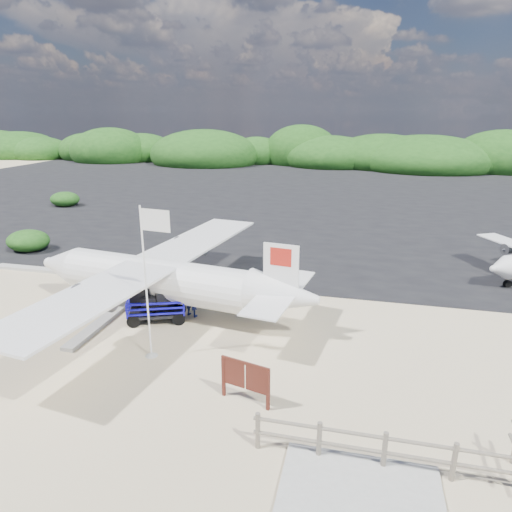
{
  "coord_description": "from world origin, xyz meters",
  "views": [
    {
      "loc": [
        5.12,
        -14.06,
        7.99
      ],
      "look_at": [
        0.81,
        4.01,
        2.01
      ],
      "focal_mm": 32.0,
      "sensor_mm": 36.0,
      "label": 1
    }
  ],
  "objects_px": {
    "flagpole": "(152,356)",
    "crew_b": "(239,293)",
    "aircraft_small": "(207,189)",
    "crew_a": "(191,294)",
    "aircraft_large": "(436,226)",
    "baggage_cart": "(158,321)",
    "signboard": "(245,402)"
  },
  "relations": [
    {
      "from": "baggage_cart",
      "to": "flagpole",
      "type": "relative_size",
      "value": 0.46
    },
    {
      "from": "signboard",
      "to": "crew_a",
      "type": "xyz_separation_m",
      "value": [
        -3.57,
        5.06,
        0.93
      ]
    },
    {
      "from": "signboard",
      "to": "crew_b",
      "type": "xyz_separation_m",
      "value": [
        -1.84,
        5.97,
        0.8
      ]
    },
    {
      "from": "crew_b",
      "to": "aircraft_large",
      "type": "relative_size",
      "value": 0.11
    },
    {
      "from": "crew_b",
      "to": "crew_a",
      "type": "bearing_deg",
      "value": 42.37
    },
    {
      "from": "crew_a",
      "to": "crew_b",
      "type": "relative_size",
      "value": 1.16
    },
    {
      "from": "crew_a",
      "to": "aircraft_large",
      "type": "distance_m",
      "value": 21.55
    },
    {
      "from": "crew_a",
      "to": "aircraft_large",
      "type": "xyz_separation_m",
      "value": [
        11.68,
        18.09,
        -0.93
      ]
    },
    {
      "from": "crew_b",
      "to": "aircraft_small",
      "type": "bearing_deg",
      "value": -53.49
    },
    {
      "from": "crew_a",
      "to": "baggage_cart",
      "type": "bearing_deg",
      "value": 49.73
    },
    {
      "from": "signboard",
      "to": "aircraft_large",
      "type": "relative_size",
      "value": 0.11
    },
    {
      "from": "flagpole",
      "to": "crew_b",
      "type": "distance_m",
      "value": 4.69
    },
    {
      "from": "signboard",
      "to": "aircraft_large",
      "type": "distance_m",
      "value": 24.53
    },
    {
      "from": "aircraft_large",
      "to": "baggage_cart",
      "type": "bearing_deg",
      "value": 63.91
    },
    {
      "from": "crew_a",
      "to": "crew_b",
      "type": "bearing_deg",
      "value": -135.24
    },
    {
      "from": "crew_a",
      "to": "aircraft_large",
      "type": "height_order",
      "value": "aircraft_large"
    },
    {
      "from": "signboard",
      "to": "aircraft_small",
      "type": "height_order",
      "value": "aircraft_small"
    },
    {
      "from": "flagpole",
      "to": "aircraft_large",
      "type": "relative_size",
      "value": 0.35
    },
    {
      "from": "baggage_cart",
      "to": "flagpole",
      "type": "distance_m",
      "value": 2.73
    },
    {
      "from": "aircraft_large",
      "to": "aircraft_small",
      "type": "bearing_deg",
      "value": -20.22
    },
    {
      "from": "signboard",
      "to": "crew_b",
      "type": "distance_m",
      "value": 6.3
    },
    {
      "from": "baggage_cart",
      "to": "flagpole",
      "type": "xyz_separation_m",
      "value": [
        0.97,
        -2.55,
        0.0
      ]
    },
    {
      "from": "baggage_cart",
      "to": "aircraft_large",
      "type": "height_order",
      "value": "aircraft_large"
    },
    {
      "from": "baggage_cart",
      "to": "crew_b",
      "type": "distance_m",
      "value": 3.43
    },
    {
      "from": "aircraft_large",
      "to": "aircraft_small",
      "type": "distance_m",
      "value": 24.37
    },
    {
      "from": "baggage_cart",
      "to": "signboard",
      "type": "xyz_separation_m",
      "value": [
        4.74,
        -4.32,
        0.0
      ]
    },
    {
      "from": "crew_b",
      "to": "aircraft_small",
      "type": "height_order",
      "value": "crew_b"
    },
    {
      "from": "baggage_cart",
      "to": "signboard",
      "type": "height_order",
      "value": "signboard"
    },
    {
      "from": "flagpole",
      "to": "crew_b",
      "type": "height_order",
      "value": "flagpole"
    },
    {
      "from": "baggage_cart",
      "to": "crew_b",
      "type": "xyz_separation_m",
      "value": [
        2.89,
        1.65,
        0.8
      ]
    },
    {
      "from": "flagpole",
      "to": "aircraft_large",
      "type": "height_order",
      "value": "flagpole"
    },
    {
      "from": "aircraft_small",
      "to": "crew_a",
      "type": "bearing_deg",
      "value": 80.0
    }
  ]
}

